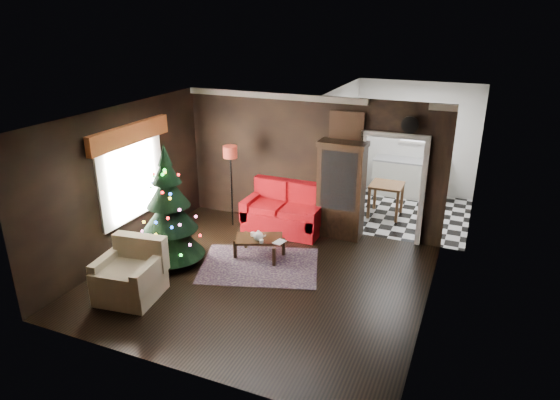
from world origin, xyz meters
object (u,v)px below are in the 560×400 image
at_px(christmas_tree, 169,210).
at_px(wall_clock, 410,125).
at_px(teapot, 258,236).
at_px(kitchen_table, 386,200).
at_px(floor_lamp, 231,189).
at_px(armchair, 129,272).
at_px(loveseat, 284,208).
at_px(curio_cabinet, 341,192).
at_px(coffee_table, 259,247).

distance_m(christmas_tree, wall_clock, 4.65).
bearing_deg(teapot, christmas_tree, -153.51).
bearing_deg(wall_clock, kitchen_table, 113.75).
distance_m(floor_lamp, armchair, 3.20).
distance_m(christmas_tree, armchair, 1.38).
bearing_deg(floor_lamp, loveseat, 9.34).
distance_m(curio_cabinet, floor_lamp, 2.31).
height_order(curio_cabinet, floor_lamp, curio_cabinet).
height_order(curio_cabinet, teapot, curio_cabinet).
distance_m(armchair, kitchen_table, 5.88).
bearing_deg(coffee_table, kitchen_table, 59.22).
relative_size(armchair, wall_clock, 3.02).
bearing_deg(christmas_tree, coffee_table, 31.01).
relative_size(armchair, coffee_table, 1.12).
distance_m(curio_cabinet, kitchen_table, 1.67).
bearing_deg(kitchen_table, curio_cabinet, -114.44).
xyz_separation_m(loveseat, coffee_table, (0.04, -1.30, -0.29)).
relative_size(armchair, teapot, 4.77).
relative_size(christmas_tree, wall_clock, 6.96).
height_order(armchair, coffee_table, armchair).
bearing_deg(curio_cabinet, teapot, -123.06).
distance_m(coffee_table, teapot, 0.32).
height_order(wall_clock, kitchen_table, wall_clock).
distance_m(floor_lamp, kitchen_table, 3.48).
relative_size(curio_cabinet, christmas_tree, 0.85).
height_order(floor_lamp, kitchen_table, floor_lamp).
height_order(loveseat, wall_clock, wall_clock).
relative_size(curio_cabinet, coffee_table, 2.20).
xyz_separation_m(curio_cabinet, coffee_table, (-1.11, -1.52, -0.74)).
distance_m(floor_lamp, christmas_tree, 1.96).
xyz_separation_m(loveseat, christmas_tree, (-1.32, -2.12, 0.55)).
xyz_separation_m(loveseat, curio_cabinet, (1.15, 0.22, 0.45)).
bearing_deg(floor_lamp, christmas_tree, -95.93).
bearing_deg(wall_clock, loveseat, -170.34).
bearing_deg(armchair, loveseat, 61.63).
bearing_deg(teapot, kitchen_table, 60.78).
relative_size(christmas_tree, kitchen_table, 2.97).
xyz_separation_m(floor_lamp, coffee_table, (1.16, -1.11, -0.62)).
relative_size(loveseat, armchair, 1.76).
height_order(coffee_table, teapot, teapot).
distance_m(christmas_tree, coffee_table, 1.80).
xyz_separation_m(loveseat, wall_clock, (2.35, 0.40, 1.88)).
distance_m(floor_lamp, teapot, 1.76).
height_order(loveseat, coffee_table, loveseat).
xyz_separation_m(curio_cabinet, christmas_tree, (-2.47, -2.34, 0.10)).
relative_size(loveseat, wall_clock, 5.31).
xyz_separation_m(armchair, kitchen_table, (3.08, 5.01, -0.09)).
bearing_deg(teapot, armchair, -124.97).
relative_size(wall_clock, kitchen_table, 0.43).
bearing_deg(coffee_table, teapot, -71.71).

